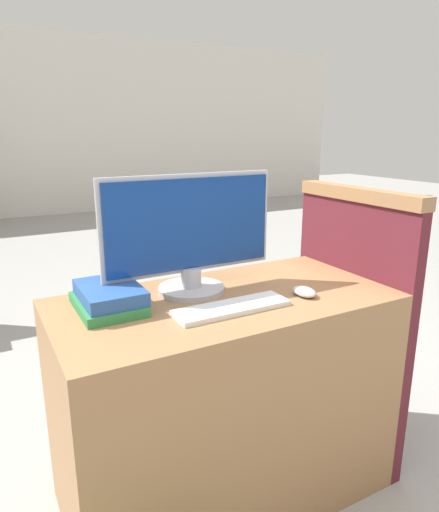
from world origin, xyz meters
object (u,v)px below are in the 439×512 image
book_stack (109,298)px  monitor (190,234)px  mouse (304,292)px  keyboard (232,308)px

book_stack → monitor: bearing=3.6°
monitor → mouse: size_ratio=6.48×
keyboard → book_stack: bearing=149.3°
monitor → book_stack: bearing=-176.4°
monitor → book_stack: size_ratio=2.33×
monitor → mouse: monitor is taller
monitor → keyboard: bearing=-79.6°
mouse → book_stack: size_ratio=0.36×
monitor → mouse: (0.32, -0.22, -0.19)m
keyboard → mouse: size_ratio=3.95×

